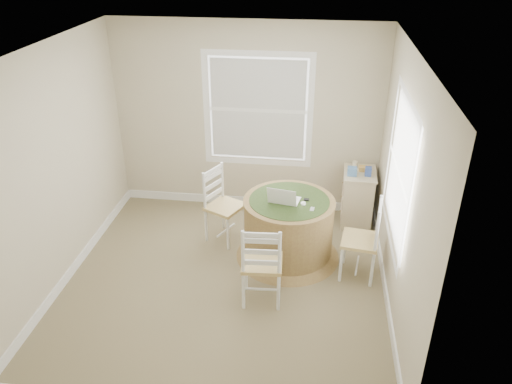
# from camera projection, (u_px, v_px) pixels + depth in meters

# --- Properties ---
(room) EXTENTS (3.64, 3.64, 2.64)m
(room) POSITION_uv_depth(u_px,v_px,m) (240.00, 173.00, 5.23)
(room) COLOR #776B4B
(room) RESTS_ON ground
(round_table) EXTENTS (1.26, 1.26, 0.78)m
(round_table) POSITION_uv_depth(u_px,v_px,m) (288.00, 226.00, 5.97)
(round_table) COLOR olive
(round_table) RESTS_ON ground
(chair_left) EXTENTS (0.54, 0.55, 0.95)m
(chair_left) POSITION_uv_depth(u_px,v_px,m) (225.00, 206.00, 6.28)
(chair_left) COLOR white
(chair_left) RESTS_ON ground
(chair_near) EXTENTS (0.44, 0.43, 0.95)m
(chair_near) POSITION_uv_depth(u_px,v_px,m) (262.00, 263.00, 5.23)
(chair_near) COLOR white
(chair_near) RESTS_ON ground
(chair_right) EXTENTS (0.46, 0.47, 0.95)m
(chair_right) POSITION_uv_depth(u_px,v_px,m) (360.00, 240.00, 5.61)
(chair_right) COLOR white
(chair_right) RESTS_ON ground
(laptop) EXTENTS (0.39, 0.35, 0.24)m
(laptop) POSITION_uv_depth(u_px,v_px,m) (284.00, 199.00, 5.76)
(laptop) COLOR white
(laptop) RESTS_ON round_table
(mouse) EXTENTS (0.07, 0.10, 0.03)m
(mouse) POSITION_uv_depth(u_px,v_px,m) (303.00, 203.00, 5.72)
(mouse) COLOR white
(mouse) RESTS_ON round_table
(phone) EXTENTS (0.06, 0.09, 0.02)m
(phone) POSITION_uv_depth(u_px,v_px,m) (312.00, 209.00, 5.62)
(phone) COLOR #B7BABF
(phone) RESTS_ON round_table
(keys) EXTENTS (0.07, 0.06, 0.02)m
(keys) POSITION_uv_depth(u_px,v_px,m) (306.00, 200.00, 5.80)
(keys) COLOR black
(keys) RESTS_ON round_table
(corner_chest) EXTENTS (0.44, 0.58, 0.75)m
(corner_chest) POSITION_uv_depth(u_px,v_px,m) (357.00, 197.00, 6.69)
(corner_chest) COLOR beige
(corner_chest) RESTS_ON ground
(tissue_box) EXTENTS (0.12, 0.12, 0.10)m
(tissue_box) POSITION_uv_depth(u_px,v_px,m) (352.00, 171.00, 6.43)
(tissue_box) COLOR #517FBA
(tissue_box) RESTS_ON corner_chest
(box_yellow) EXTENTS (0.15, 0.11, 0.06)m
(box_yellow) POSITION_uv_depth(u_px,v_px,m) (365.00, 169.00, 6.54)
(box_yellow) COLOR gold
(box_yellow) RESTS_ON corner_chest
(box_blue) EXTENTS (0.08, 0.08, 0.12)m
(box_blue) POSITION_uv_depth(u_px,v_px,m) (368.00, 171.00, 6.40)
(box_blue) COLOR #3551A1
(box_blue) RESTS_ON corner_chest
(cup_cream) EXTENTS (0.07, 0.07, 0.09)m
(cup_cream) POSITION_uv_depth(u_px,v_px,m) (355.00, 165.00, 6.62)
(cup_cream) COLOR beige
(cup_cream) RESTS_ON corner_chest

